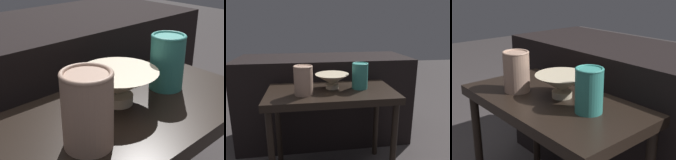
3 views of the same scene
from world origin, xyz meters
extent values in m
cube|color=black|center=(0.00, 0.00, 0.54)|extent=(0.75, 0.39, 0.04)
cylinder|color=black|center=(0.34, 0.16, 0.26)|extent=(0.04, 0.04, 0.52)
cube|color=black|center=(0.00, 0.49, 0.34)|extent=(1.32, 0.50, 0.68)
cylinder|color=#C1B293|center=(0.01, 0.04, 0.57)|extent=(0.08, 0.08, 0.02)
cone|color=#C1B293|center=(0.01, 0.04, 0.61)|extent=(0.20, 0.20, 0.06)
cylinder|color=tan|center=(-0.16, -0.05, 0.63)|extent=(0.10, 0.10, 0.16)
torus|color=tan|center=(-0.16, -0.05, 0.71)|extent=(0.10, 0.10, 0.01)
cylinder|color=teal|center=(0.18, 0.02, 0.63)|extent=(0.09, 0.09, 0.15)
torus|color=teal|center=(0.18, 0.02, 0.71)|extent=(0.10, 0.10, 0.01)
camera|label=1|loc=(-0.48, -0.47, 0.94)|focal=50.00mm
camera|label=2|loc=(-0.14, -1.21, 0.94)|focal=35.00mm
camera|label=3|loc=(0.85, -0.67, 0.98)|focal=50.00mm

